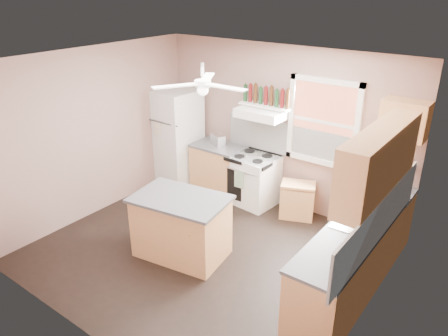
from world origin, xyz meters
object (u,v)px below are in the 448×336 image
Objects in this scene: stove at (253,180)px; island at (181,228)px; toaster at (218,140)px; cart at (297,202)px; refrigerator at (177,137)px.

stove and island have the same top height.
stove is 0.71× the size of island.
stove is at bearing 83.07° from island.
toaster is 0.23× the size of island.
stove is 1.60× the size of cart.
toaster is (0.86, 0.15, 0.10)m from refrigerator.
stove is (0.77, -0.02, -0.56)m from toaster.
cart is at bearing 6.07° from stove.
cart is at bearing 23.23° from toaster.
toaster is at bearing 14.27° from refrigerator.
toaster is 0.33× the size of stove.
toaster is 1.79m from cart.
cart is at bearing 7.68° from refrigerator.
cart is at bearing 58.46° from island.
stove is at bearing 22.15° from toaster.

